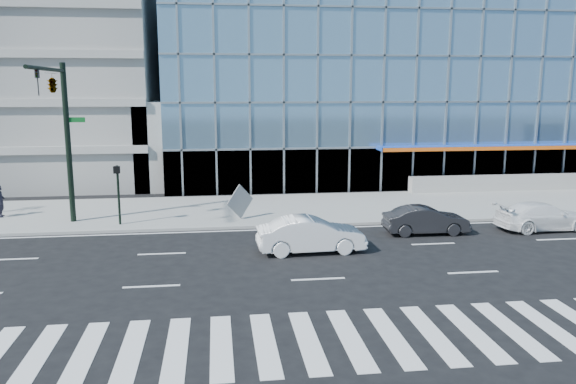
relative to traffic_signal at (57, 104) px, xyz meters
name	(u,v)px	position (x,y,z in m)	size (l,w,h in m)	color
ground	(302,249)	(11.00, -4.57, -6.16)	(160.00, 160.00, 0.00)	black
sidewalk	(281,209)	(11.00, 3.43, -6.09)	(120.00, 8.00, 0.15)	gray
theatre_building	(412,81)	(25.00, 21.43, 1.34)	(42.00, 26.00, 15.00)	#6A93B1
parking_garage	(10,49)	(-9.00, 21.43, 3.84)	(24.00, 24.00, 20.00)	gray
ramp_block	(183,143)	(5.00, 13.43, -3.16)	(6.00, 8.00, 6.00)	gray
traffic_signal	(57,104)	(0.00, 0.00, 0.00)	(1.14, 5.74, 8.00)	black
ped_signal_post	(118,186)	(2.50, 0.37, -4.02)	(0.30, 0.33, 3.00)	black
white_suv	(542,216)	(23.32, -2.77, -5.48)	(1.91, 4.70, 1.36)	white
white_sedan	(311,235)	(11.32, -5.07, -5.41)	(1.60, 4.60, 1.52)	white
dark_sedan	(426,220)	(17.32, -2.77, -5.50)	(1.41, 4.04, 1.33)	black
pedestrian	(1,201)	(-4.05, 2.96, -5.15)	(0.63, 0.41, 1.72)	black
tilted_panel	(240,201)	(8.57, 0.94, -5.10)	(1.30, 0.06, 1.30)	gray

